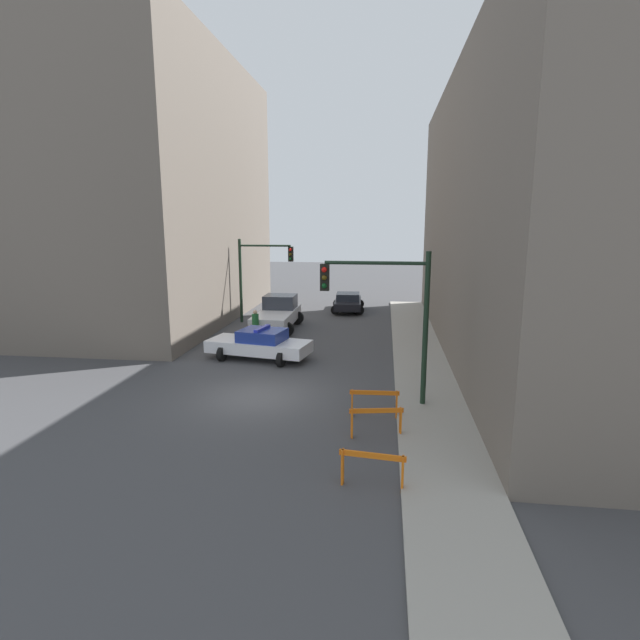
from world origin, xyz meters
The scene contains 13 objects.
ground_plane centered at (0.00, 0.00, 0.00)m, with size 120.00×120.00×0.00m, color #424244.
sidewalk_right centered at (6.20, 0.00, 0.06)m, with size 2.40×44.00×0.12m.
building_corner_left centered at (-12.00, 14.00, 8.08)m, with size 14.00×20.00×16.15m.
building_right centered at (13.40, 8.00, 6.56)m, with size 12.00×28.00×13.11m.
traffic_light_near centered at (4.73, -0.22, 3.53)m, with size 3.64×0.35×5.20m.
traffic_light_far centered at (-3.30, 13.24, 3.40)m, with size 3.44×0.35×5.20m.
police_car centered at (-1.13, 4.97, 0.72)m, with size 4.97×2.92×1.52m.
white_truck centered at (-1.71, 11.57, 0.91)m, with size 2.64×5.40×1.90m.
parked_car_near centered at (1.98, 17.96, 0.67)m, with size 2.40×4.38×1.31m.
pedestrian_crossing centered at (-2.24, 8.45, 0.86)m, with size 0.46×0.46×1.66m.
barrier_front centered at (4.32, -5.79, 0.62)m, with size 1.59×0.34×0.90m.
barrier_mid centered at (4.36, -2.91, 0.62)m, with size 1.58×0.42×0.90m.
barrier_back centered at (4.27, -1.36, 0.62)m, with size 1.60×0.22×0.90m.
Camera 1 is at (4.49, -16.80, 6.28)m, focal length 28.00 mm.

